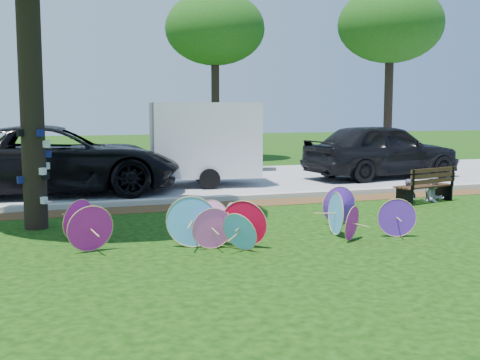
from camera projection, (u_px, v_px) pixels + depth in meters
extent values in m
plane|color=black|center=(250.00, 249.00, 9.80)|extent=(90.00, 90.00, 0.00)
cube|color=#472D16|center=(185.00, 207.00, 14.03)|extent=(90.00, 1.00, 0.01)
cube|color=#B7B5AD|center=(179.00, 200.00, 14.68)|extent=(90.00, 0.30, 0.12)
cube|color=gray|center=(148.00, 183.00, 18.59)|extent=(90.00, 8.00, 0.01)
cylinder|color=black|center=(30.00, 67.00, 11.20)|extent=(0.44, 0.44, 6.12)
cone|color=red|center=(245.00, 223.00, 9.94)|extent=(0.75, 0.66, 0.81)
cone|color=#51B1FF|center=(339.00, 213.00, 10.89)|extent=(0.25, 0.81, 0.80)
cone|color=#D01B99|center=(89.00, 228.00, 9.61)|extent=(0.80, 0.41, 0.78)
cone|color=#51B1FF|center=(227.00, 220.00, 10.71)|extent=(0.18, 0.63, 0.64)
cone|color=#D01B99|center=(229.00, 217.00, 10.97)|extent=(0.43, 0.68, 0.61)
cone|color=#5B25B2|center=(340.00, 206.00, 11.86)|extent=(0.77, 0.17, 0.76)
cone|color=red|center=(244.00, 220.00, 10.78)|extent=(0.62, 0.26, 0.60)
cone|color=#5B25B2|center=(396.00, 217.00, 10.77)|extent=(0.69, 0.36, 0.70)
cone|color=#51B1FF|center=(241.00, 230.00, 9.68)|extent=(0.62, 0.71, 0.66)
cone|color=#51B1FF|center=(192.00, 221.00, 9.92)|extent=(0.87, 0.50, 0.88)
cone|color=#FF58C3|center=(211.00, 228.00, 9.82)|extent=(0.70, 0.17, 0.70)
cone|color=#F87DC9|center=(212.00, 222.00, 10.14)|extent=(0.52, 0.72, 0.76)
cone|color=#D01B99|center=(80.00, 219.00, 10.46)|extent=(0.69, 0.67, 0.74)
cone|color=#D01B99|center=(350.00, 223.00, 10.45)|extent=(0.58, 0.52, 0.63)
imported|color=black|center=(55.00, 160.00, 16.10)|extent=(6.85, 3.55, 1.84)
imported|color=black|center=(382.00, 151.00, 19.89)|extent=(5.59, 2.82, 1.83)
cube|color=silver|center=(205.00, 139.00, 17.90)|extent=(3.33, 2.36, 2.77)
imported|color=#3B4051|center=(410.00, 180.00, 14.70)|extent=(0.47, 0.40, 1.11)
imported|color=#B6B5BF|center=(435.00, 176.00, 14.91)|extent=(0.67, 0.55, 1.26)
cylinder|color=black|center=(215.00, 104.00, 26.79)|extent=(0.36, 0.36, 5.00)
ellipsoid|color=black|center=(215.00, 29.00, 26.40)|extent=(4.40, 4.40, 3.20)
cylinder|color=black|center=(388.00, 104.00, 25.48)|extent=(0.36, 0.36, 5.00)
ellipsoid|color=black|center=(391.00, 24.00, 25.10)|extent=(4.40, 4.40, 3.20)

